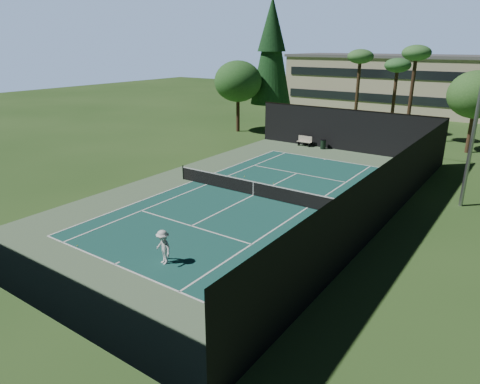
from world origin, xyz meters
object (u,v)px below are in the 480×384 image
object	(u,v)px
player	(163,247)
park_bench	(305,141)
tennis_ball_a	(77,246)
tennis_ball_b	(244,176)
tennis_net	(253,188)
tennis_ball_d	(236,176)
trash_bin	(323,144)
tennis_ball_c	(274,183)

from	to	relation	value
player	park_bench	distance (m)	26.60
tennis_ball_a	tennis_ball_b	world-z (taller)	tennis_ball_b
park_bench	player	bearing A→B (deg)	-77.44
tennis_net	tennis_ball_b	bearing A→B (deg)	132.28
tennis_ball_d	trash_bin	size ratio (longest dim) A/B	0.07
player	tennis_ball_b	size ratio (longest dim) A/B	23.31
tennis_ball_a	tennis_ball_c	world-z (taller)	same
tennis_ball_b	trash_bin	distance (m)	12.25
tennis_ball_c	tennis_ball_d	world-z (taller)	tennis_ball_d
trash_bin	tennis_ball_a	bearing A→B (deg)	-92.59
tennis_ball_b	tennis_ball_d	xyz separation A→B (m)	(-0.64, -0.28, -0.00)
tennis_ball_b	tennis_ball_d	size ratio (longest dim) A/B	1.11
tennis_ball_a	tennis_ball_b	distance (m)	14.92
tennis_ball_a	tennis_ball_b	size ratio (longest dim) A/B	0.88
tennis_ball_b	tennis_ball_c	size ratio (longest dim) A/B	1.13
tennis_net	tennis_ball_c	distance (m)	3.07
tennis_ball_a	trash_bin	xyz separation A→B (m)	(1.23, 27.11, 0.45)
trash_bin	player	bearing A→B (deg)	-81.84
tennis_ball_a	park_bench	size ratio (longest dim) A/B	0.04
player	tennis_net	bearing A→B (deg)	116.37
player	tennis_ball_c	world-z (taller)	player
tennis_net	tennis_ball_a	xyz separation A→B (m)	(-3.11, -11.70, -0.53)
tennis_net	player	xyz separation A→B (m)	(1.83, -10.44, 0.29)
tennis_net	player	size ratio (longest dim) A/B	7.59
tennis_ball_d	tennis_ball_b	bearing A→B (deg)	23.52
tennis_ball_a	park_bench	xyz separation A→B (m)	(-0.85, 27.22, 0.51)
tennis_net	trash_bin	size ratio (longest dim) A/B	13.65
tennis_ball_a	tennis_ball_b	bearing A→B (deg)	89.29
tennis_ball_b	tennis_net	bearing A→B (deg)	-47.72
tennis_ball_b	park_bench	bearing A→B (deg)	94.82
player	tennis_ball_b	distance (m)	14.48
tennis_ball_b	tennis_ball_d	world-z (taller)	tennis_ball_b
tennis_ball_a	park_bench	bearing A→B (deg)	91.79
player	tennis_ball_a	distance (m)	5.16
tennis_net	tennis_ball_d	xyz separation A→B (m)	(-3.56, 2.94, -0.52)
player	trash_bin	xyz separation A→B (m)	(-3.71, 25.85, -0.37)
tennis_ball_b	trash_bin	xyz separation A→B (m)	(1.04, 12.19, 0.44)
park_bench	tennis_ball_c	bearing A→B (deg)	-73.10
tennis_ball_b	tennis_ball_c	distance (m)	2.77
tennis_ball_c	trash_bin	xyz separation A→B (m)	(-1.72, 12.39, 0.45)
tennis_net	tennis_ball_d	distance (m)	4.65
tennis_ball_d	park_bench	distance (m)	12.60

